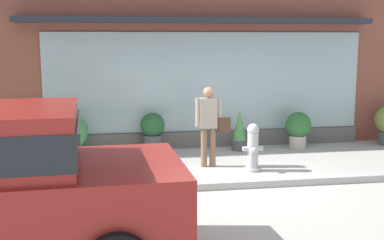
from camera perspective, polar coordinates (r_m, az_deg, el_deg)
ground_plane at (r=8.50m, az=4.29°, el=-7.38°), size 60.00×60.00×0.00m
curb_strip at (r=8.30m, az=4.63°, el=-7.37°), size 14.00×0.24×0.12m
storefront at (r=11.26m, az=0.59°, el=9.52°), size 14.00×0.81×5.06m
fire_hydrant at (r=9.26m, az=7.03°, el=-3.16°), size 0.38×0.35×0.90m
pedestrian_with_handbag at (r=9.43m, az=2.06°, el=-0.12°), size 0.67×0.22×1.54m
potted_plant_window_left at (r=11.34m, az=12.13°, el=-0.89°), size 0.58×0.58×0.82m
potted_plant_trailing_edge at (r=10.76m, az=-4.56°, el=-1.19°), size 0.53×0.53×0.86m
potted_plant_window_right at (r=10.66m, az=-13.85°, el=-1.56°), size 0.74×0.74×0.89m
potted_plant_near_hydrant at (r=10.76m, az=-19.46°, el=-1.70°), size 0.39×0.39×1.01m
potted_plant_doorstep at (r=10.94m, az=5.48°, el=-1.20°), size 0.34×0.34×0.93m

